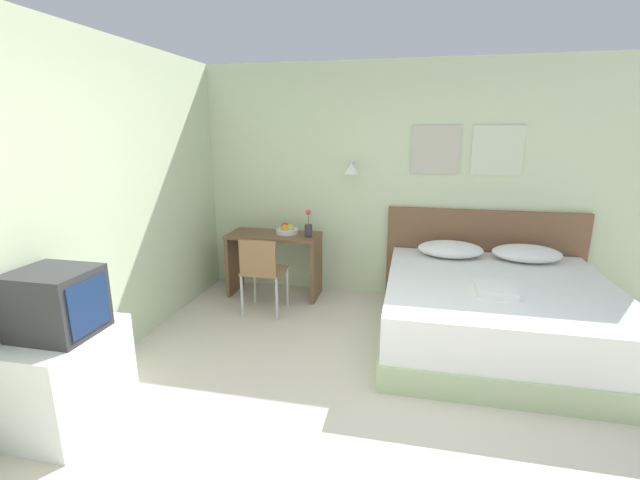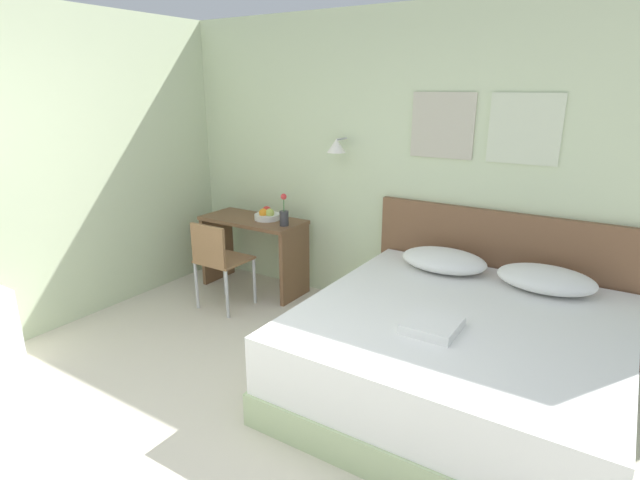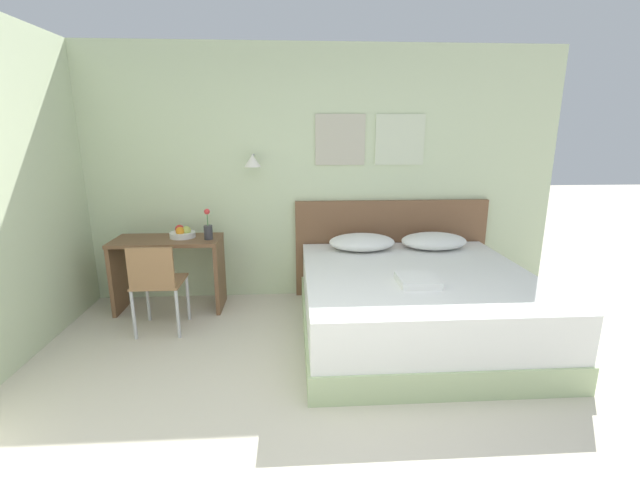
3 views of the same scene
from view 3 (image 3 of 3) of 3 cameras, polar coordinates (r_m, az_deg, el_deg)
wall_back at (r=4.61m, az=-1.71°, el=8.62°), size 5.39×0.31×2.65m
bed at (r=3.95m, az=12.62°, el=-8.29°), size 2.00×2.01×0.60m
headboard at (r=4.82m, az=9.42°, el=-1.01°), size 2.12×0.06×1.06m
pillow_left at (r=4.42m, az=5.61°, el=-0.27°), size 0.67×0.46×0.16m
pillow_right at (r=4.59m, az=14.94°, el=-0.12°), size 0.67×0.46×0.16m
folded_towel_near_foot at (r=3.53m, az=12.86°, el=-5.25°), size 0.31×0.33×0.06m
desk at (r=4.60m, az=-19.53°, el=-2.68°), size 1.05×0.49×0.74m
desk_chair at (r=4.07m, az=-21.00°, el=-5.04°), size 0.42×0.42×0.84m
fruit_bowl at (r=4.53m, az=-17.87°, el=0.89°), size 0.25×0.25×0.12m
flower_vase at (r=4.37m, az=-14.69°, el=1.39°), size 0.09×0.09×0.31m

